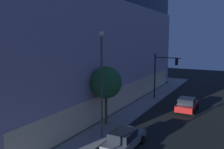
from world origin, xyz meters
name	(u,v)px	position (x,y,z in m)	size (l,w,h in m)	color
modern_building	(48,43)	(14.92, 22.23, 7.99)	(39.78, 26.22, 16.14)	#4C4C51
traffic_light_far_corner	(162,70)	(20.52, 6.33, 4.36)	(0.40, 3.68, 6.44)	black
street_lamp_sidewalk	(102,73)	(5.11, 6.99, 5.76)	(0.44, 0.44, 9.09)	#454545
sidewalk_tree	(106,83)	(8.03, 8.26, 4.38)	(3.15, 3.15, 5.82)	#483D1E
car_grey	(124,139)	(4.22, 4.42, 0.79)	(4.80, 2.04, 1.57)	slate
car_red	(187,104)	(16.78, 2.08, 0.84)	(4.62, 2.23, 1.67)	maroon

